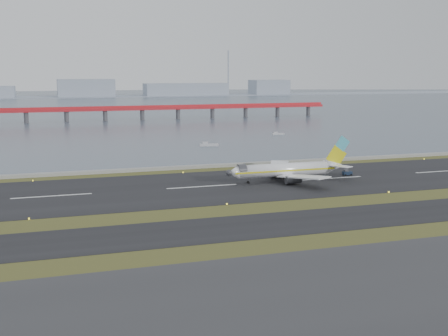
{
  "coord_description": "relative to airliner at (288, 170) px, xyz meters",
  "views": [
    {
      "loc": [
        -40.37,
        -117.36,
        31.64
      ],
      "look_at": [
        3.89,
        22.0,
        6.44
      ],
      "focal_mm": 45.0,
      "sensor_mm": 36.0,
      "label": 1
    }
  ],
  "objects": [
    {
      "name": "bay_water",
      "position": [
        -26.25,
        429.73,
        -3.46
      ],
      "size": [
        1400.0,
        800.0,
        1.3
      ],
      "primitive_type": "cube",
      "color": "#404E5C",
      "rests_on": "ground"
    },
    {
      "name": "workboat_far",
      "position": [
        44.95,
        113.62,
        -2.98
      ],
      "size": [
        6.42,
        2.65,
        1.52
      ],
      "rotation": [
        0.0,
        0.0,
        -0.11
      ],
      "color": "#BBBABF",
      "rests_on": "ground"
    },
    {
      "name": "far_shoreline",
      "position": [
        -12.63,
        589.73,
        2.61
      ],
      "size": [
        1400.0,
        80.0,
        60.5
      ],
      "color": "#949EAF",
      "rests_on": "ground"
    },
    {
      "name": "workboat_near",
      "position": [
        -0.69,
        82.02,
        -2.86
      ],
      "size": [
        8.16,
        4.0,
        1.9
      ],
      "rotation": [
        0.0,
        0.0,
        -0.2
      ],
      "color": "#BBBABF",
      "rests_on": "ground"
    },
    {
      "name": "apron_strip",
      "position": [
        -26.25,
        -85.27,
        -3.41
      ],
      "size": [
        1000.0,
        50.0,
        0.1
      ],
      "primitive_type": "cube",
      "color": "#313134",
      "rests_on": "ground"
    },
    {
      "name": "taxiway_strip",
      "position": [
        -26.25,
        -42.27,
        -3.41
      ],
      "size": [
        1000.0,
        18.0,
        0.1
      ],
      "primitive_type": "cube",
      "color": "black",
      "rests_on": "ground"
    },
    {
      "name": "runway_strip",
      "position": [
        -26.25,
        -0.27,
        -3.41
      ],
      "size": [
        1000.0,
        45.0,
        0.1
      ],
      "primitive_type": "cube",
      "color": "black",
      "rests_on": "ground"
    },
    {
      "name": "seawall",
      "position": [
        -26.25,
        29.73,
        -2.96
      ],
      "size": [
        1000.0,
        2.5,
        1.0
      ],
      "primitive_type": "cube",
      "color": "gray",
      "rests_on": "ground"
    },
    {
      "name": "red_pier",
      "position": [
        -6.25,
        219.73,
        3.82
      ],
      "size": [
        260.0,
        5.0,
        10.2
      ],
      "color": "red",
      "rests_on": "ground"
    },
    {
      "name": "pushback_tug",
      "position": [
        20.89,
        2.71,
        -2.58
      ],
      "size": [
        2.89,
        1.78,
        1.81
      ],
      "rotation": [
        0.0,
        0.0,
        -0.04
      ],
      "color": "#132035",
      "rests_on": "ground"
    },
    {
      "name": "airliner",
      "position": [
        0.0,
        0.0,
        0.0
      ],
      "size": [
        38.52,
        32.89,
        12.8
      ],
      "color": "white",
      "rests_on": "ground"
    },
    {
      "name": "ground",
      "position": [
        -26.25,
        -30.27,
        -3.46
      ],
      "size": [
        1000.0,
        1000.0,
        0.0
      ],
      "primitive_type": "plane",
      "color": "#3B4A1A",
      "rests_on": "ground"
    }
  ]
}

